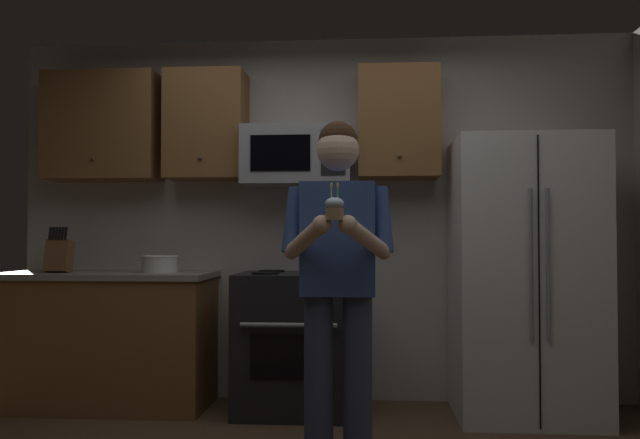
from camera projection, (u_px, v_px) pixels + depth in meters
name	position (u px, v px, depth m)	size (l,w,h in m)	color
wall_back	(322.00, 218.00, 4.79)	(4.40, 0.10, 2.60)	beige
oven_range	(295.00, 342.00, 4.38)	(0.76, 0.70, 0.93)	black
microwave	(297.00, 156.00, 4.54)	(0.74, 0.41, 0.40)	#9EA0A5
refrigerator	(525.00, 277.00, 4.24)	(0.90, 0.75, 1.80)	white
cabinet_row_upper	(217.00, 126.00, 4.64)	(2.78, 0.36, 0.76)	brown
counter_left	(107.00, 339.00, 4.50)	(1.44, 0.66, 0.92)	brown
knife_block	(59.00, 255.00, 4.49)	(0.16, 0.15, 0.32)	brown
bowl_large_white	(160.00, 263.00, 4.51)	(0.25, 0.25, 0.12)	white
person	(338.00, 269.00, 3.36)	(0.60, 0.48, 1.76)	#383F59
cupcake	(335.00, 208.00, 3.04)	(0.09, 0.09, 0.17)	#A87F56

